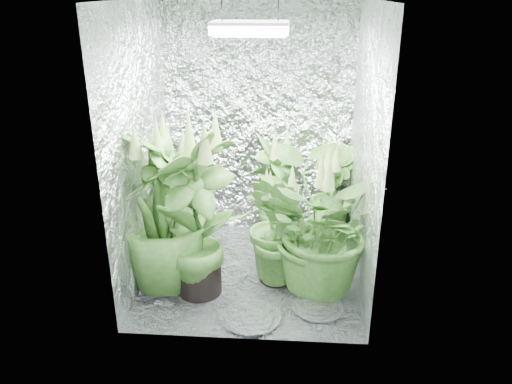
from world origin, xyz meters
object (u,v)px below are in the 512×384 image
object	(u,v)px
plant_e	(318,228)
plant_c	(331,195)
plant_b	(274,190)
grow_lamp	(250,28)
plant_f	(197,215)
circulation_fan	(324,222)
plant_a	(178,192)
plant_d	(161,211)
plant_g	(277,229)

from	to	relation	value
plant_e	plant_c	bearing A→B (deg)	80.11
plant_b	plant_e	distance (m)	0.92
grow_lamp	plant_f	bearing A→B (deg)	-140.90
plant_f	plant_c	bearing A→B (deg)	43.03
plant_b	plant_e	bearing A→B (deg)	-68.19
plant_f	circulation_fan	world-z (taller)	plant_f
plant_a	plant_e	size ratio (longest dim) A/B	0.98
plant_f	grow_lamp	bearing A→B (deg)	39.10
plant_c	plant_d	world-z (taller)	plant_d
plant_e	circulation_fan	bearing A→B (deg)	82.99
plant_b	plant_f	size ratio (longest dim) A/B	0.73
plant_e	plant_g	bearing A→B (deg)	154.84
plant_e	grow_lamp	bearing A→B (deg)	154.79
plant_c	plant_f	bearing A→B (deg)	-136.97
plant_b	plant_f	bearing A→B (deg)	-118.70
plant_e	plant_a	bearing A→B (deg)	151.48
plant_a	plant_d	size ratio (longest dim) A/B	0.84
plant_a	plant_f	bearing A→B (deg)	-66.97
plant_a	plant_b	size ratio (longest dim) A/B	1.10
grow_lamp	plant_g	world-z (taller)	grow_lamp
circulation_fan	plant_d	bearing A→B (deg)	-151.75
plant_a	plant_g	size ratio (longest dim) A/B	1.15
plant_c	plant_g	distance (m)	0.86
grow_lamp	plant_d	size ratio (longest dim) A/B	0.39
plant_b	plant_c	bearing A→B (deg)	1.75
grow_lamp	plant_c	size ratio (longest dim) A/B	0.55
plant_b	plant_e	size ratio (longest dim) A/B	0.90
plant_c	plant_d	bearing A→B (deg)	-146.09
plant_d	plant_b	bearing A→B (deg)	47.34
plant_e	circulation_fan	xyz separation A→B (m)	(0.10, 0.85, -0.36)
plant_a	circulation_fan	size ratio (longest dim) A/B	2.89
plant_a	plant_b	world-z (taller)	plant_a
grow_lamp	plant_e	bearing A→B (deg)	-25.21
plant_g	grow_lamp	bearing A→B (deg)	154.73
plant_c	plant_d	xyz separation A→B (m)	(-1.26, -0.85, 0.19)
plant_a	grow_lamp	bearing A→B (deg)	-30.92
plant_f	plant_a	bearing A→B (deg)	113.03
plant_a	plant_b	bearing A→B (deg)	17.25
plant_b	plant_c	distance (m)	0.50
plant_a	plant_d	bearing A→B (deg)	-88.40
plant_f	plant_g	xyz separation A→B (m)	(0.56, 0.19, -0.19)
grow_lamp	plant_b	distance (m)	1.52
plant_a	plant_g	xyz separation A→B (m)	(0.84, -0.48, -0.08)
grow_lamp	plant_c	xyz separation A→B (m)	(0.64, 0.64, -1.42)
plant_a	plant_b	distance (m)	0.82
plant_a	plant_c	bearing A→B (deg)	11.44
plant_c	plant_g	world-z (taller)	plant_g
grow_lamp	plant_a	size ratio (longest dim) A/B	0.47
plant_b	circulation_fan	xyz separation A→B (m)	(0.45, -0.01, -0.29)
plant_b	plant_c	xyz separation A→B (m)	(0.49, 0.02, -0.04)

